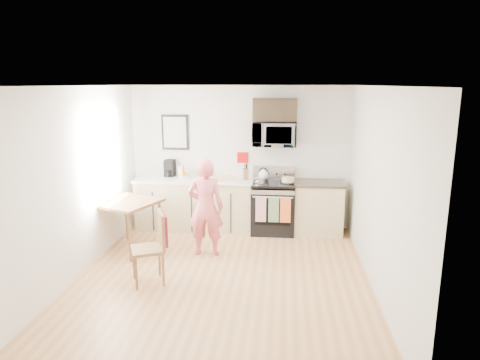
# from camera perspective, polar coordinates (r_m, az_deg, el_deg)

# --- Properties ---
(floor) EXTENTS (4.60, 4.60, 0.00)m
(floor) POSITION_cam_1_polar(r_m,az_deg,el_deg) (6.07, -2.30, -12.90)
(floor) COLOR #A97141
(floor) RESTS_ON ground
(back_wall) EXTENTS (4.00, 0.04, 2.60)m
(back_wall) POSITION_cam_1_polar(r_m,az_deg,el_deg) (7.87, 0.00, 3.04)
(back_wall) COLOR silver
(back_wall) RESTS_ON floor
(front_wall) EXTENTS (4.00, 0.04, 2.60)m
(front_wall) POSITION_cam_1_polar(r_m,az_deg,el_deg) (3.48, -7.97, -9.81)
(front_wall) COLOR silver
(front_wall) RESTS_ON floor
(left_wall) EXTENTS (0.04, 4.60, 2.60)m
(left_wall) POSITION_cam_1_polar(r_m,az_deg,el_deg) (6.24, -20.91, -0.39)
(left_wall) COLOR silver
(left_wall) RESTS_ON floor
(right_wall) EXTENTS (0.04, 4.60, 2.60)m
(right_wall) POSITION_cam_1_polar(r_m,az_deg,el_deg) (5.70, 17.89, -1.34)
(right_wall) COLOR silver
(right_wall) RESTS_ON floor
(ceiling) EXTENTS (4.00, 4.60, 0.04)m
(ceiling) POSITION_cam_1_polar(r_m,az_deg,el_deg) (5.48, -2.55, 12.45)
(ceiling) COLOR white
(ceiling) RESTS_ON back_wall
(window) EXTENTS (0.06, 1.40, 1.50)m
(window) POSITION_cam_1_polar(r_m,az_deg,el_deg) (6.89, -17.85, 3.13)
(window) COLOR white
(window) RESTS_ON left_wall
(cabinet_left) EXTENTS (2.10, 0.60, 0.90)m
(cabinet_left) POSITION_cam_1_polar(r_m,az_deg,el_deg) (7.89, -6.02, -3.34)
(cabinet_left) COLOR tan
(cabinet_left) RESTS_ON floor
(countertop_left) EXTENTS (2.14, 0.64, 0.04)m
(countertop_left) POSITION_cam_1_polar(r_m,az_deg,el_deg) (7.78, -6.10, -0.01)
(countertop_left) COLOR beige
(countertop_left) RESTS_ON cabinet_left
(cabinet_right) EXTENTS (0.84, 0.60, 0.90)m
(cabinet_right) POSITION_cam_1_polar(r_m,az_deg,el_deg) (7.76, 10.36, -3.77)
(cabinet_right) COLOR tan
(cabinet_right) RESTS_ON floor
(countertop_right) EXTENTS (0.88, 0.64, 0.04)m
(countertop_right) POSITION_cam_1_polar(r_m,az_deg,el_deg) (7.64, 10.50, -0.39)
(countertop_right) COLOR black
(countertop_right) RESTS_ON cabinet_right
(range) EXTENTS (0.76, 0.70, 1.16)m
(range) POSITION_cam_1_polar(r_m,az_deg,el_deg) (7.71, 4.42, -3.80)
(range) COLOR black
(range) RESTS_ON floor
(microwave) EXTENTS (0.76, 0.51, 0.42)m
(microwave) POSITION_cam_1_polar(r_m,az_deg,el_deg) (7.55, 4.62, 6.11)
(microwave) COLOR #A7A8AC
(microwave) RESTS_ON back_wall
(upper_cabinet) EXTENTS (0.76, 0.35, 0.40)m
(upper_cabinet) POSITION_cam_1_polar(r_m,az_deg,el_deg) (7.56, 4.68, 9.31)
(upper_cabinet) COLOR black
(upper_cabinet) RESTS_ON back_wall
(wall_art) EXTENTS (0.50, 0.04, 0.65)m
(wall_art) POSITION_cam_1_polar(r_m,az_deg,el_deg) (8.00, -8.65, 6.30)
(wall_art) COLOR black
(wall_art) RESTS_ON back_wall
(wall_trivet) EXTENTS (0.20, 0.02, 0.20)m
(wall_trivet) POSITION_cam_1_polar(r_m,az_deg,el_deg) (7.85, 0.35, 3.01)
(wall_trivet) COLOR #A20F0D
(wall_trivet) RESTS_ON back_wall
(person) EXTENTS (0.57, 0.38, 1.53)m
(person) POSITION_cam_1_polar(r_m,az_deg,el_deg) (6.61, -4.61, -3.67)
(person) COLOR #D73B45
(person) RESTS_ON floor
(dining_table) EXTENTS (0.98, 0.98, 0.82)m
(dining_table) POSITION_cam_1_polar(r_m,az_deg,el_deg) (7.01, -14.83, -3.47)
(dining_table) COLOR brown
(dining_table) RESTS_ON floor
(chair) EXTENTS (0.58, 0.55, 0.97)m
(chair) POSITION_cam_1_polar(r_m,az_deg,el_deg) (5.84, -10.95, -7.51)
(chair) COLOR brown
(chair) RESTS_ON floor
(knife_block) EXTENTS (0.11, 0.14, 0.19)m
(knife_block) POSITION_cam_1_polar(r_m,az_deg,el_deg) (7.68, 0.77, 0.80)
(knife_block) COLOR brown
(knife_block) RESTS_ON countertop_left
(utensil_crock) EXTENTS (0.12, 0.12, 0.37)m
(utensil_crock) POSITION_cam_1_polar(r_m,az_deg,el_deg) (7.92, -4.50, 1.49)
(utensil_crock) COLOR #A20F0D
(utensil_crock) RESTS_ON countertop_left
(fruit_bowl) EXTENTS (0.25, 0.25, 0.10)m
(fruit_bowl) POSITION_cam_1_polar(r_m,az_deg,el_deg) (7.89, -7.31, 0.58)
(fruit_bowl) COLOR white
(fruit_bowl) RESTS_ON countertop_left
(milk_carton) EXTENTS (0.10, 0.10, 0.22)m
(milk_carton) POSITION_cam_1_polar(r_m,az_deg,el_deg) (7.86, -7.85, 1.06)
(milk_carton) COLOR tan
(milk_carton) RESTS_ON countertop_left
(coffee_maker) EXTENTS (0.19, 0.26, 0.31)m
(coffee_maker) POSITION_cam_1_polar(r_m,az_deg,el_deg) (8.04, -9.35, 1.51)
(coffee_maker) COLOR black
(coffee_maker) RESTS_ON countertop_left
(bread_bag) EXTENTS (0.31, 0.19, 0.11)m
(bread_bag) POSITION_cam_1_polar(r_m,az_deg,el_deg) (7.57, -2.07, 0.26)
(bread_bag) COLOR #DEAA75
(bread_bag) RESTS_ON countertop_left
(cake) EXTENTS (0.28, 0.28, 0.09)m
(cake) POSITION_cam_1_polar(r_m,az_deg,el_deg) (7.56, 6.43, -0.01)
(cake) COLOR black
(cake) RESTS_ON range
(kettle) EXTENTS (0.18, 0.18, 0.23)m
(kettle) POSITION_cam_1_polar(r_m,az_deg,el_deg) (7.71, 3.12, 0.72)
(kettle) COLOR white
(kettle) RESTS_ON range
(pot) EXTENTS (0.19, 0.31, 0.09)m
(pot) POSITION_cam_1_polar(r_m,az_deg,el_deg) (7.50, 2.69, -0.02)
(pot) COLOR #A7A8AC
(pot) RESTS_ON range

